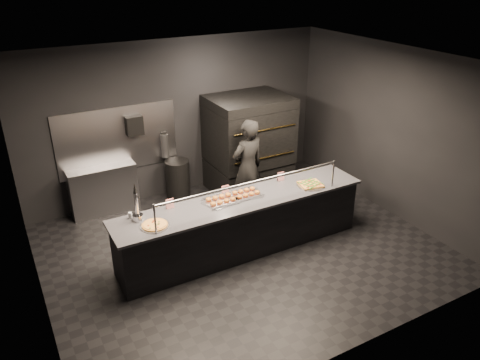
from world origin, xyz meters
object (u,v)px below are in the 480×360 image
at_px(towel_dispenser, 134,125).
at_px(worker, 248,168).
at_px(prep_shelf, 104,190).
at_px(pizza_oven, 248,144).
at_px(beer_tap, 137,210).
at_px(slider_tray_a, 221,200).
at_px(service_counter, 242,225).
at_px(slider_tray_b, 246,193).
at_px(square_pizza, 311,184).
at_px(round_pizza, 155,225).
at_px(fire_extinguisher, 165,145).
at_px(trash_bin, 178,179).

bearing_deg(towel_dispenser, worker, -40.58).
bearing_deg(prep_shelf, pizza_oven, -8.54).
distance_m(beer_tap, slider_tray_a, 1.28).
distance_m(service_counter, pizza_oven, 2.30).
xyz_separation_m(service_counter, slider_tray_b, (0.12, 0.10, 0.48)).
distance_m(service_counter, towel_dispenser, 2.78).
distance_m(towel_dispenser, slider_tray_a, 2.45).
bearing_deg(square_pizza, prep_shelf, 139.01).
bearing_deg(round_pizza, slider_tray_b, 7.31).
xyz_separation_m(pizza_oven, fire_extinguisher, (-1.55, 0.50, 0.09)).
xyz_separation_m(fire_extinguisher, worker, (1.03, -1.37, -0.16)).
relative_size(beer_tap, slider_tray_b, 1.11).
bearing_deg(prep_shelf, beer_tap, -90.00).
distance_m(prep_shelf, beer_tap, 2.24).
bearing_deg(service_counter, square_pizza, -5.59).
xyz_separation_m(service_counter, prep_shelf, (-1.60, 2.32, -0.01)).
height_order(towel_dispenser, worker, worker).
bearing_deg(round_pizza, trash_bin, 61.61).
xyz_separation_m(fire_extinguisher, beer_tap, (-1.25, -2.23, 0.03)).
height_order(pizza_oven, trash_bin, pizza_oven).
distance_m(fire_extinguisher, slider_tray_a, 2.31).
xyz_separation_m(service_counter, towel_dispenser, (-0.90, 2.39, 1.09)).
xyz_separation_m(prep_shelf, slider_tray_a, (1.27, -2.23, 0.50)).
bearing_deg(towel_dispenser, slider_tray_a, -76.00).
relative_size(prep_shelf, trash_bin, 1.55).
bearing_deg(fire_extinguisher, towel_dispenser, -178.96).
distance_m(square_pizza, trash_bin, 2.78).
bearing_deg(worker, round_pizza, 20.22).
distance_m(prep_shelf, trash_bin, 1.41).
relative_size(towel_dispenser, slider_tray_b, 0.67).
bearing_deg(service_counter, towel_dispenser, 110.63).
distance_m(towel_dispenser, fire_extinguisher, 0.74).
height_order(towel_dispenser, slider_tray_a, towel_dispenser).
distance_m(round_pizza, square_pizza, 2.66).
relative_size(prep_shelf, round_pizza, 2.90).
height_order(pizza_oven, square_pizza, pizza_oven).
height_order(pizza_oven, prep_shelf, pizza_oven).
relative_size(pizza_oven, prep_shelf, 1.59).
distance_m(slider_tray_b, square_pizza, 1.11).
height_order(service_counter, beer_tap, beer_tap).
bearing_deg(service_counter, prep_shelf, 124.59).
bearing_deg(trash_bin, fire_extinguisher, 128.54).
bearing_deg(slider_tray_a, service_counter, -15.44).
bearing_deg(trash_bin, beer_tap, -124.44).
height_order(pizza_oven, beer_tap, pizza_oven).
bearing_deg(towel_dispenser, square_pizza, -49.98).
distance_m(fire_extinguisher, trash_bin, 0.71).
xyz_separation_m(square_pizza, worker, (-0.52, 1.15, -0.04)).
xyz_separation_m(pizza_oven, trash_bin, (-1.40, 0.31, -0.58)).
xyz_separation_m(service_counter, trash_bin, (-0.20, 2.21, -0.08)).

